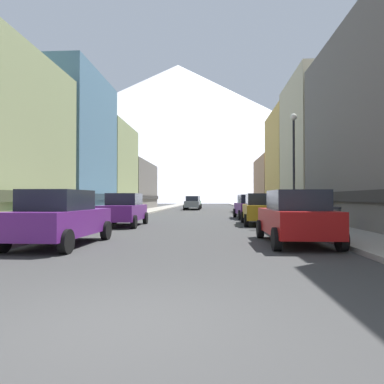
# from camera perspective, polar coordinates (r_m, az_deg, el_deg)

# --- Properties ---
(ground_plane) EXTENTS (400.00, 400.00, 0.00)m
(ground_plane) POSITION_cam_1_polar(r_m,az_deg,el_deg) (4.56, -11.13, -20.48)
(ground_plane) COLOR #373737
(sidewalk_left) EXTENTS (2.50, 100.00, 0.15)m
(sidewalk_left) POSITION_cam_1_polar(r_m,az_deg,el_deg) (39.87, -7.18, -3.06)
(sidewalk_left) COLOR gray
(sidewalk_left) RESTS_ON ground
(sidewalk_right) EXTENTS (2.50, 100.00, 0.15)m
(sidewalk_right) POSITION_cam_1_polar(r_m,az_deg,el_deg) (39.53, 10.96, -3.06)
(sidewalk_right) COLOR gray
(sidewalk_right) RESTS_ON ground
(storefront_left_2) EXTENTS (8.07, 8.86, 11.06)m
(storefront_left_2) POSITION_cam_1_polar(r_m,az_deg,el_deg) (29.55, -21.71, 6.54)
(storefront_left_2) COLOR slate
(storefront_left_2) RESTS_ON ground
(storefront_left_3) EXTENTS (8.35, 8.79, 8.99)m
(storefront_left_3) POSITION_cam_1_polar(r_m,az_deg,el_deg) (37.83, -16.07, 3.32)
(storefront_left_3) COLOR #8C9966
(storefront_left_3) RESTS_ON ground
(storefront_left_4) EXTENTS (9.07, 13.61, 6.36)m
(storefront_left_4) POSITION_cam_1_polar(r_m,az_deg,el_deg) (48.89, -11.96, 0.84)
(storefront_left_4) COLOR #66605B
(storefront_left_4) RESTS_ON ground
(storefront_right_2) EXTENTS (9.12, 8.93, 11.52)m
(storefront_right_2) POSITION_cam_1_polar(r_m,az_deg,el_deg) (32.10, 23.27, 6.36)
(storefront_right_2) COLOR beige
(storefront_right_2) RESTS_ON ground
(storefront_right_3) EXTENTS (9.61, 9.49, 11.01)m
(storefront_right_3) POSITION_cam_1_polar(r_m,az_deg,el_deg) (41.11, 19.09, 4.39)
(storefront_right_3) COLOR #D8B259
(storefront_right_3) RESTS_ON ground
(storefront_right_4) EXTENTS (9.44, 11.71, 7.23)m
(storefront_right_4) POSITION_cam_1_polar(r_m,az_deg,el_deg) (51.80, 15.67, 1.22)
(storefront_right_4) COLOR tan
(storefront_right_4) RESTS_ON ground
(car_left_0) EXTENTS (2.16, 4.45, 1.78)m
(car_left_0) POSITION_cam_1_polar(r_m,az_deg,el_deg) (12.04, -20.52, -3.89)
(car_left_0) COLOR #591E72
(car_left_0) RESTS_ON ground
(car_left_1) EXTENTS (2.14, 4.44, 1.78)m
(car_left_1) POSITION_cam_1_polar(r_m,az_deg,el_deg) (19.63, -10.98, -2.79)
(car_left_1) COLOR #591E72
(car_left_1) RESTS_ON ground
(car_right_0) EXTENTS (2.09, 4.41, 1.78)m
(car_right_0) POSITION_cam_1_polar(r_m,az_deg,el_deg) (12.19, 16.37, -3.88)
(car_right_0) COLOR #9E1111
(car_right_0) RESTS_ON ground
(car_right_1) EXTENTS (2.18, 4.45, 1.78)m
(car_right_1) POSITION_cam_1_polar(r_m,az_deg,el_deg) (20.55, 11.05, -2.70)
(car_right_1) COLOR #B28419
(car_right_1) RESTS_ON ground
(car_right_2) EXTENTS (2.26, 4.49, 1.78)m
(car_right_2) POSITION_cam_1_polar(r_m,az_deg,el_deg) (26.60, 9.31, -2.31)
(car_right_2) COLOR #591E72
(car_right_2) RESTS_ON ground
(car_driving_0) EXTENTS (2.06, 4.40, 1.78)m
(car_driving_0) POSITION_cam_1_polar(r_m,az_deg,el_deg) (45.53, 0.05, -1.77)
(car_driving_0) COLOR slate
(car_driving_0) RESTS_ON ground
(car_driving_1) EXTENTS (2.06, 4.40, 1.78)m
(car_driving_1) POSITION_cam_1_polar(r_m,az_deg,el_deg) (49.61, 0.33, -1.70)
(car_driving_1) COLOR #265933
(car_driving_1) RESTS_ON ground
(trash_bin_right) EXTENTS (0.59, 0.59, 0.98)m
(trash_bin_right) POSITION_cam_1_polar(r_m,az_deg,el_deg) (16.58, 22.02, -3.95)
(trash_bin_right) COLOR #4C5156
(trash_bin_right) RESTS_ON sidewalk_right
(potted_plant_0) EXTENTS (0.53, 0.53, 0.87)m
(potted_plant_0) POSITION_cam_1_polar(r_m,az_deg,el_deg) (21.24, 19.65, -3.46)
(potted_plant_0) COLOR gray
(potted_plant_0) RESTS_ON sidewalk_right
(potted_plant_1) EXTENTS (0.67, 0.67, 0.94)m
(potted_plant_1) POSITION_cam_1_polar(r_m,az_deg,el_deg) (16.73, -25.51, -3.88)
(potted_plant_1) COLOR gray
(potted_plant_1) RESTS_ON sidewalk_left
(pedestrian_0) EXTENTS (0.36, 0.36, 1.73)m
(pedestrian_0) POSITION_cam_1_polar(r_m,az_deg,el_deg) (27.99, -11.76, -2.13)
(pedestrian_0) COLOR #333338
(pedestrian_0) RESTS_ON sidewalk_left
(pedestrian_1) EXTENTS (0.36, 0.36, 1.66)m
(pedestrian_1) POSITION_cam_1_polar(r_m,az_deg,el_deg) (20.93, -17.08, -2.61)
(pedestrian_1) COLOR brown
(pedestrian_1) RESTS_ON sidewalk_left
(pedestrian_2) EXTENTS (0.36, 0.36, 1.64)m
(pedestrian_2) POSITION_cam_1_polar(r_m,az_deg,el_deg) (25.79, 15.01, -2.32)
(pedestrian_2) COLOR #333338
(pedestrian_2) RESTS_ON sidewalk_right
(streetlamp_right) EXTENTS (0.36, 0.36, 5.86)m
(streetlamp_right) POSITION_cam_1_polar(r_m,az_deg,el_deg) (19.54, 16.13, 6.30)
(streetlamp_right) COLOR black
(streetlamp_right) RESTS_ON sidewalk_right
(mountain_backdrop) EXTENTS (338.04, 338.04, 102.49)m
(mountain_backdrop) POSITION_cam_1_polar(r_m,az_deg,el_deg) (270.10, -2.30, 9.63)
(mountain_backdrop) COLOR silver
(mountain_backdrop) RESTS_ON ground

